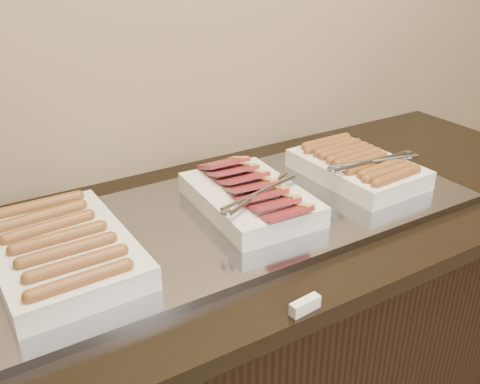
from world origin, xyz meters
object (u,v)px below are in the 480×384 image
counter (239,359)px  dish_center (250,196)px  warming_tray (229,218)px  dish_left (61,250)px  dish_right (358,166)px

counter → dish_center: dish_center is taller
counter → dish_center: (0.03, -0.00, 0.50)m
counter → dish_center: bearing=-8.8°
warming_tray → counter: bearing=0.0°
dish_left → dish_right: bearing=-1.6°
warming_tray → dish_left: (-0.39, -0.00, 0.04)m
counter → dish_right: size_ratio=5.99×
warming_tray → dish_right: (0.40, -0.00, 0.04)m
dish_right → counter: bearing=177.4°
dish_left → dish_right: size_ratio=1.14×
warming_tray → dish_right: bearing=-0.6°
dish_center → dish_right: bearing=3.0°
warming_tray → dish_right: size_ratio=3.49×
dish_center → dish_right: dish_center is taller
dish_center → dish_right: (0.34, 0.00, 0.00)m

